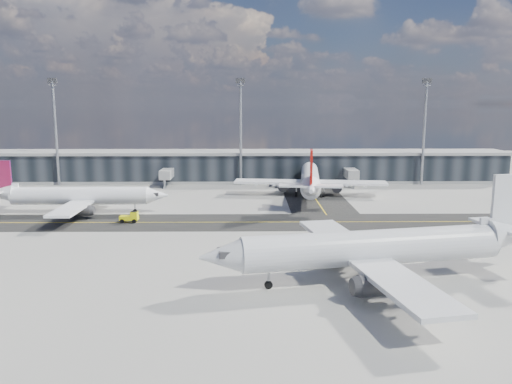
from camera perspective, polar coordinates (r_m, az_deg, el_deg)
ground at (r=90.75m, az=-2.31°, el=-4.06°), size 300.00×300.00×0.00m
taxiway_lanes at (r=101.16m, az=0.09°, el=-2.57°), size 180.00×63.00×0.03m
terminal_concourse at (r=144.07m, az=-1.67°, el=2.85°), size 152.00×19.80×8.80m
floodlight_masts at (r=136.16m, az=-1.77°, el=7.30°), size 102.50×0.70×28.90m
airliner_af at (r=107.89m, az=-19.72°, el=-0.43°), size 36.64×31.15×10.89m
airliner_redtail at (r=120.55m, az=6.20°, el=1.47°), size 37.22×43.56×12.90m
airliner_near at (r=64.51m, az=13.68°, el=-6.22°), size 44.24×37.93×13.15m
baggage_tug at (r=97.15m, az=-14.12°, el=-2.77°), size 3.46×1.86×2.13m
service_van at (r=133.90m, az=2.57°, el=0.85°), size 5.36×5.75×1.50m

